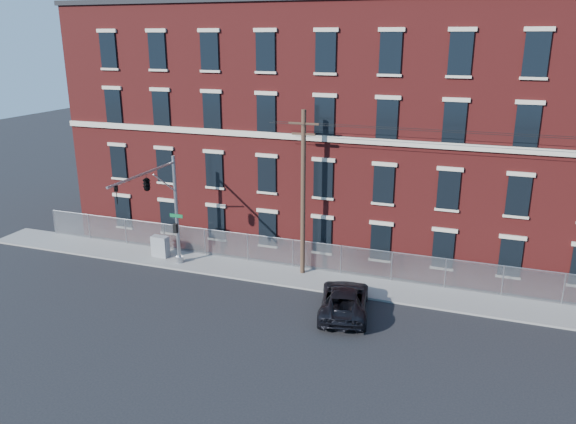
% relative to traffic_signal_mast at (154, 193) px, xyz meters
% --- Properties ---
extents(ground, '(140.00, 140.00, 0.00)m').
position_rel_traffic_signal_mast_xyz_m(ground, '(6.00, -2.18, -5.39)').
color(ground, black).
rests_on(ground, ground).
extents(sidewalk, '(65.00, 3.00, 0.12)m').
position_rel_traffic_signal_mast_xyz_m(sidewalk, '(18.00, 2.82, -5.33)').
color(sidewalk, gray).
rests_on(sidewalk, ground).
extents(mill_building, '(55.30, 14.32, 16.30)m').
position_rel_traffic_signal_mast_xyz_m(mill_building, '(18.00, 11.75, 2.76)').
color(mill_building, maroon).
rests_on(mill_building, ground).
extents(chain_link_fence, '(59.06, 0.06, 1.85)m').
position_rel_traffic_signal_mast_xyz_m(chain_link_fence, '(18.00, 4.12, -4.33)').
color(chain_link_fence, '#A5A8AD').
rests_on(chain_link_fence, ground).
extents(traffic_signal_mast, '(0.90, 6.75, 7.00)m').
position_rel_traffic_signal_mast_xyz_m(traffic_signal_mast, '(0.00, 0.00, 0.00)').
color(traffic_signal_mast, '#9EA0A5').
rests_on(traffic_signal_mast, ground).
extents(utility_pole_near, '(1.80, 0.28, 10.00)m').
position_rel_traffic_signal_mast_xyz_m(utility_pole_near, '(8.00, 3.42, -0.05)').
color(utility_pole_near, '#493124').
rests_on(utility_pole_near, ground).
extents(pickup_truck, '(3.42, 5.69, 1.48)m').
position_rel_traffic_signal_mast_xyz_m(pickup_truck, '(11.66, -0.65, -4.65)').
color(pickup_truck, black).
rests_on(pickup_truck, ground).
extents(utility_cabinet, '(1.15, 0.62, 1.40)m').
position_rel_traffic_signal_mast_xyz_m(utility_cabinet, '(-1.69, 2.79, -4.57)').
color(utility_cabinet, gray).
rests_on(utility_cabinet, sidewalk).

